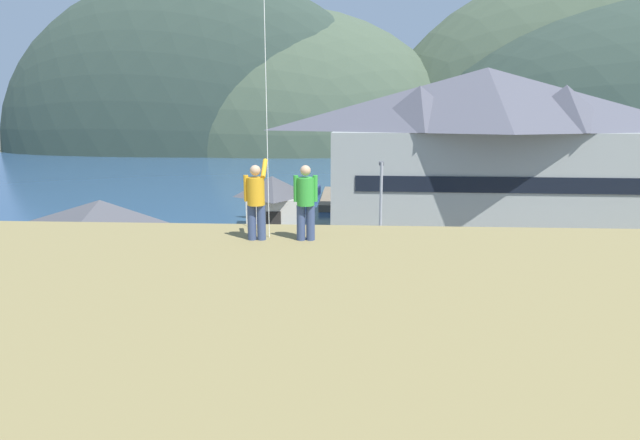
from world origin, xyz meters
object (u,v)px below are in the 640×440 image
harbor_lodge (483,145)px  parked_car_back_row_right (260,277)px  parked_car_lone_by_shed (380,280)px  parking_light_pole (381,208)px  storage_shed_waterside (272,202)px  person_companion (306,200)px  storage_shed_near_lot (104,247)px  moored_boat_wharfside (307,191)px  parked_car_back_row_left (495,281)px  wharf_dock (337,198)px  parked_car_front_row_red (534,322)px  person_kite_flyer (256,199)px  parked_car_front_row_silver (239,316)px

harbor_lodge → parked_car_back_row_right: bearing=-131.8°
parked_car_back_row_right → parked_car_lone_by_shed: 5.89m
harbor_lodge → parking_light_pole: (-8.45, -11.48, -2.87)m
storage_shed_waterside → person_companion: bearing=-79.6°
storage_shed_near_lot → moored_boat_wharfside: 32.20m
moored_boat_wharfside → parked_car_back_row_left: (11.69, -30.89, 0.34)m
wharf_dock → parked_car_back_row_left: parked_car_back_row_left is taller
storage_shed_near_lot → parked_car_lone_by_shed: bearing=0.9°
parked_car_front_row_red → parked_car_lone_by_shed: same height
storage_shed_near_lot → parked_car_lone_by_shed: 13.58m
wharf_dock → person_kite_flyer: person_kite_flyer is taller
parked_car_front_row_silver → person_kite_flyer: bearing=-73.3°
wharf_dock → parking_light_pole: parking_light_pole is taller
parked_car_back_row_left → parked_car_back_row_right: (-11.40, -0.17, 0.00)m
parked_car_front_row_silver → person_companion: bearing=-65.3°
wharf_dock → parked_car_lone_by_shed: bearing=-84.4°
harbor_lodge → parked_car_back_row_left: harbor_lodge is taller
parked_car_lone_by_shed → parked_car_back_row_right: bearing=179.7°
storage_shed_waterside → moored_boat_wharfside: 15.94m
storage_shed_near_lot → parked_car_back_row_right: 7.76m
parked_car_back_row_left → person_kite_flyer: person_kite_flyer is taller
wharf_dock → parked_car_back_row_right: bearing=-96.1°
parked_car_back_row_left → parked_car_lone_by_shed: bearing=-177.8°
moored_boat_wharfside → harbor_lodge: bearing=-44.8°
harbor_lodge → parked_car_back_row_right: size_ratio=5.74×
parking_light_pole → moored_boat_wharfside: bearing=103.7°
storage_shed_waterside → harbor_lodge: bearing=3.7°
harbor_lodge → person_companion: size_ratio=14.07×
harbor_lodge → parked_car_front_row_red: harbor_lodge is taller
person_kite_flyer → parked_car_back_row_right: bearing=100.3°
parked_car_front_row_red → parked_car_back_row_right: bearing=157.4°
parked_car_back_row_right → parked_car_front_row_silver: same height
parked_car_lone_by_shed → person_companion: bearing=-102.0°
storage_shed_near_lot → parking_light_pole: size_ratio=1.21×
parked_car_back_row_left → person_companion: (-8.06, -12.24, 5.87)m
storage_shed_waterside → parked_car_front_row_silver: (1.71, -20.15, -1.15)m
parked_car_back_row_right → person_companion: size_ratio=2.45×
wharf_dock → parked_car_lone_by_shed: (2.81, -28.90, 0.71)m
harbor_lodge → storage_shed_waterside: 16.86m
parked_car_back_row_right → person_companion: (3.33, -12.06, 5.87)m
parked_car_back_row_left → parked_car_lone_by_shed: same height
storage_shed_near_lot → person_companion: person_companion is taller
storage_shed_near_lot → person_companion: bearing=-47.2°
parked_car_front_row_silver → parking_light_pole: bearing=58.0°
storage_shed_near_lot → parking_light_pole: 14.68m
parked_car_lone_by_shed → parking_light_pole: 5.55m
parked_car_lone_by_shed → person_kite_flyer: 13.92m
harbor_lodge → parking_light_pole: 14.54m
storage_shed_waterside → parking_light_pole: bearing=-53.2°
wharf_dock → parked_car_lone_by_shed: 29.04m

